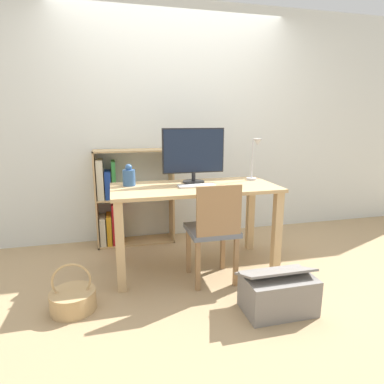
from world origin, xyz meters
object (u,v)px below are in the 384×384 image
(bookshelf, at_px, (120,203))
(keyboard, at_px, (197,186))
(monitor, at_px, (194,153))
(chair, at_px, (214,229))
(basket, at_px, (73,299))
(desk_lamp, at_px, (255,155))
(vase, at_px, (129,177))
(storage_box, at_px, (278,292))

(bookshelf, bearing_deg, keyboard, -50.74)
(keyboard, bearing_deg, bookshelf, 129.26)
(monitor, relative_size, chair, 0.67)
(basket, bearing_deg, desk_lamp, 19.08)
(vase, height_order, bookshelf, bookshelf)
(desk_lamp, bearing_deg, vase, 177.21)
(monitor, height_order, bookshelf, monitor)
(chair, relative_size, basket, 2.37)
(keyboard, bearing_deg, storage_box, -63.88)
(chair, xyz_separation_m, basket, (-1.11, -0.15, -0.39))
(monitor, height_order, vase, monitor)
(keyboard, height_order, vase, vase)
(keyboard, relative_size, chair, 0.38)
(bookshelf, bearing_deg, chair, -56.31)
(monitor, bearing_deg, basket, -149.41)
(bookshelf, bearing_deg, monitor, -42.07)
(monitor, height_order, desk_lamp, monitor)
(chair, relative_size, storage_box, 1.70)
(monitor, bearing_deg, keyboard, -96.00)
(vase, distance_m, chair, 0.89)
(keyboard, bearing_deg, chair, -76.12)
(desk_lamp, xyz_separation_m, storage_box, (-0.22, -0.94, -0.88))
(keyboard, distance_m, storage_box, 1.10)
(chair, height_order, basket, chair)
(keyboard, bearing_deg, vase, 161.38)
(monitor, xyz_separation_m, basket, (-1.06, -0.63, -0.97))
(bookshelf, bearing_deg, storage_box, -56.82)
(bookshelf, xyz_separation_m, storage_box, (1.05, -1.60, -0.33))
(monitor, bearing_deg, desk_lamp, -5.45)
(keyboard, distance_m, vase, 0.61)
(keyboard, relative_size, basket, 0.91)
(vase, distance_m, basket, 1.10)
(bookshelf, distance_m, basket, 1.35)
(bookshelf, height_order, storage_box, bookshelf)
(keyboard, xyz_separation_m, storage_box, (0.39, -0.80, -0.64))
(basket, height_order, storage_box, basket)
(monitor, distance_m, basket, 1.57)
(chair, bearing_deg, bookshelf, 115.67)
(basket, bearing_deg, keyboard, 22.70)
(monitor, relative_size, basket, 1.60)
(bookshelf, relative_size, storage_box, 2.05)
(vase, bearing_deg, chair, -36.71)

